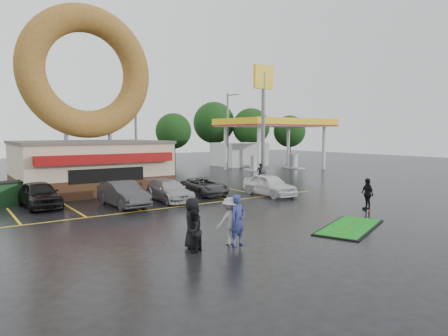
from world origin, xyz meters
TOP-DOWN VIEW (x-y plane):
  - ground at (0.00, 0.00)m, footprint 120.00×120.00m
  - donut_shop at (-3.00, 12.97)m, footprint 10.20×8.70m
  - gas_station at (20.00, 20.94)m, footprint 12.30×13.65m
  - shell_sign at (13.00, 12.00)m, footprint 2.20×0.36m
  - streetlight_mid at (4.00, 20.92)m, footprint 0.40×2.21m
  - streetlight_right at (16.00, 21.92)m, footprint 0.40×2.21m
  - tree_far_a at (26.00, 30.00)m, footprint 5.60×5.60m
  - tree_far_b at (32.00, 28.00)m, footprint 4.90×4.90m
  - tree_far_c at (22.00, 34.00)m, footprint 6.30×6.30m
  - tree_far_d at (14.00, 32.00)m, footprint 4.90×4.90m
  - car_black at (-7.40, 7.75)m, footprint 1.97×4.52m
  - car_dgrey at (-3.33, 5.35)m, footprint 1.78×4.53m
  - car_silver at (-0.24, 5.51)m, footprint 1.99×4.54m
  - car_grey at (2.82, 6.28)m, footprint 2.17×4.39m
  - car_white at (6.34, 3.50)m, footprint 1.85×4.38m
  - person_blue at (-2.74, -5.01)m, footprint 0.78×0.58m
  - person_blackjkt at (-4.56, -4.78)m, footprint 0.94×0.87m
  - person_hoodie at (-2.88, -4.69)m, footprint 1.24×0.79m
  - person_bystander at (-4.35, -4.34)m, footprint 0.80×1.04m
  - person_cameraman at (7.46, -3.43)m, footprint 0.78×1.12m
  - person_walker_near at (7.89, 5.84)m, footprint 1.49×1.45m
  - person_walker_far at (9.94, 8.71)m, footprint 0.76×0.66m
  - dumpster at (-8.67, 9.89)m, footprint 2.02×1.57m
  - putting_green at (3.09, -5.66)m, footprint 4.94×3.51m

SIDE VIEW (x-z plane):
  - ground at x=0.00m, z-range 0.00..0.00m
  - putting_green at x=3.09m, z-range -0.25..0.32m
  - car_grey at x=2.82m, z-range 0.00..1.20m
  - car_silver at x=-0.24m, z-range 0.00..1.30m
  - dumpster at x=-8.67m, z-range 0.00..1.30m
  - car_dgrey at x=-3.33m, z-range 0.00..1.47m
  - car_white at x=6.34m, z-range 0.00..1.48m
  - car_black at x=-7.40m, z-range 0.00..1.51m
  - person_blackjkt at x=-4.56m, z-range 0.00..1.54m
  - person_walker_near at x=7.89m, z-range 0.00..1.71m
  - person_walker_far at x=9.94m, z-range 0.00..1.75m
  - person_cameraman at x=7.46m, z-range 0.00..1.77m
  - person_hoodie at x=-2.88m, z-range 0.00..1.82m
  - person_bystander at x=-4.35m, z-range 0.00..1.90m
  - person_blue at x=-2.74m, z-range 0.00..1.94m
  - gas_station at x=20.00m, z-range 0.75..6.65m
  - donut_shop at x=-3.00m, z-range -2.29..11.21m
  - tree_far_b at x=32.00m, z-range 1.03..8.03m
  - tree_far_d at x=14.00m, z-range 1.03..8.03m
  - streetlight_mid at x=4.00m, z-range 0.28..9.28m
  - streetlight_right at x=16.00m, z-range 0.28..9.28m
  - tree_far_a at x=26.00m, z-range 1.18..9.18m
  - tree_far_c at x=22.00m, z-range 1.34..10.34m
  - shell_sign at x=13.00m, z-range 2.08..12.68m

